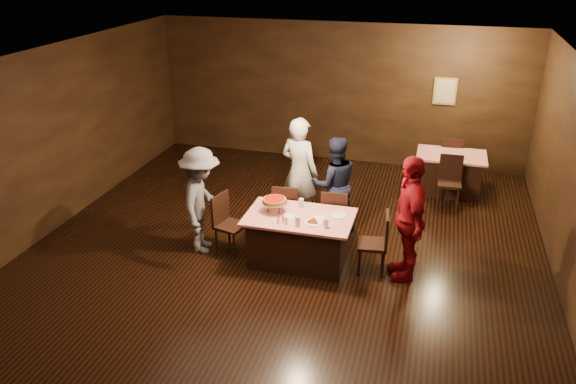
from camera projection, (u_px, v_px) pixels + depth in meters
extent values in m
plane|color=black|center=(273.00, 273.00, 8.31)|extent=(10.00, 10.00, 0.00)
cube|color=silver|center=(270.00, 71.00, 7.08)|extent=(8.00, 10.00, 0.04)
cube|color=black|center=(339.00, 93.00, 12.10)|extent=(8.00, 0.04, 3.00)
cube|color=black|center=(24.00, 154.00, 8.66)|extent=(0.04, 10.00, 3.00)
cube|color=tan|center=(445.00, 91.00, 11.46)|extent=(0.46, 0.03, 0.56)
cube|color=beige|center=(445.00, 91.00, 11.44)|extent=(0.38, 0.01, 0.48)
cube|color=red|center=(299.00, 239.00, 8.49)|extent=(1.60, 1.00, 0.77)
cube|color=#B70C0C|center=(449.00, 173.00, 10.89)|extent=(1.30, 0.90, 0.77)
cube|color=black|center=(287.00, 209.00, 9.21)|extent=(0.45, 0.45, 0.95)
cube|color=black|center=(335.00, 215.00, 9.01)|extent=(0.45, 0.45, 0.95)
cube|color=black|center=(231.00, 225.00, 8.71)|extent=(0.51, 0.51, 0.95)
cube|color=black|center=(372.00, 243.00, 8.18)|extent=(0.47, 0.47, 0.95)
cube|color=black|center=(450.00, 182.00, 10.24)|extent=(0.43, 0.43, 0.95)
cube|color=black|center=(450.00, 158.00, 11.38)|extent=(0.44, 0.44, 0.95)
imported|color=silver|center=(299.00, 172.00, 9.43)|extent=(0.80, 0.66, 1.90)
imported|color=#151B31|center=(334.00, 184.00, 9.29)|extent=(0.98, 0.89, 1.64)
imported|color=slate|center=(201.00, 201.00, 8.63)|extent=(0.82, 1.19, 1.70)
imported|color=maroon|center=(409.00, 218.00, 7.90)|extent=(0.75, 1.18, 1.87)
cylinder|color=black|center=(277.00, 204.00, 8.53)|extent=(0.01, 0.01, 0.15)
cylinder|color=black|center=(268.00, 208.00, 8.42)|extent=(0.01, 0.01, 0.15)
cylinder|color=black|center=(279.00, 209.00, 8.37)|extent=(0.01, 0.01, 0.15)
cylinder|color=silver|center=(275.00, 202.00, 8.41)|extent=(0.38, 0.38, 0.01)
cylinder|color=#B27233|center=(275.00, 200.00, 8.39)|extent=(0.35, 0.35, 0.05)
cylinder|color=#A5140C|center=(275.00, 199.00, 8.38)|extent=(0.30, 0.30, 0.01)
cylinder|color=white|center=(313.00, 223.00, 8.11)|extent=(0.25, 0.25, 0.01)
cylinder|color=#B27233|center=(313.00, 221.00, 8.10)|extent=(0.18, 0.18, 0.04)
cylinder|color=#A5140C|center=(313.00, 220.00, 8.09)|extent=(0.14, 0.14, 0.01)
cylinder|color=white|center=(338.00, 216.00, 8.33)|extent=(0.25, 0.25, 0.01)
cylinder|color=silver|center=(298.00, 221.00, 8.02)|extent=(0.08, 0.08, 0.14)
cylinder|color=silver|center=(326.00, 223.00, 7.97)|extent=(0.08, 0.08, 0.14)
cylinder|color=silver|center=(301.00, 203.00, 8.58)|extent=(0.08, 0.08, 0.14)
cylinder|color=silver|center=(283.00, 219.00, 8.14)|extent=(0.04, 0.04, 0.08)
cylinder|color=silver|center=(283.00, 217.00, 8.12)|extent=(0.05, 0.05, 0.02)
cylinder|color=silver|center=(286.00, 221.00, 8.08)|extent=(0.04, 0.04, 0.08)
cylinder|color=silver|center=(286.00, 219.00, 8.06)|extent=(0.05, 0.05, 0.02)
cylinder|color=silver|center=(278.00, 220.00, 8.11)|extent=(0.04, 0.04, 0.08)
cylinder|color=silver|center=(278.00, 218.00, 8.09)|extent=(0.05, 0.05, 0.02)
cube|color=white|center=(319.00, 218.00, 8.26)|extent=(0.19, 0.19, 0.01)
cube|color=white|center=(289.00, 216.00, 8.32)|extent=(0.21, 0.21, 0.01)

